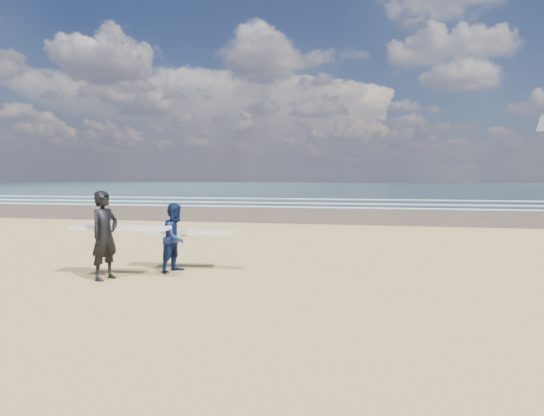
# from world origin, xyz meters

# --- Properties ---
(ocean) EXTENTS (220.00, 100.00, 0.02)m
(ocean) POSITION_xyz_m (20.00, 72.00, 0.01)
(ocean) COLOR #172B33
(ocean) RESTS_ON ground
(surfer_near) EXTENTS (2.23, 1.10, 1.96)m
(surfer_near) POSITION_xyz_m (-0.57, -0.63, 0.99)
(surfer_near) COLOR black
(surfer_near) RESTS_ON ground
(surfer_far) EXTENTS (2.23, 1.16, 1.63)m
(surfer_far) POSITION_xyz_m (0.61, 0.49, 0.83)
(surfer_far) COLOR #0B1840
(surfer_far) RESTS_ON ground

